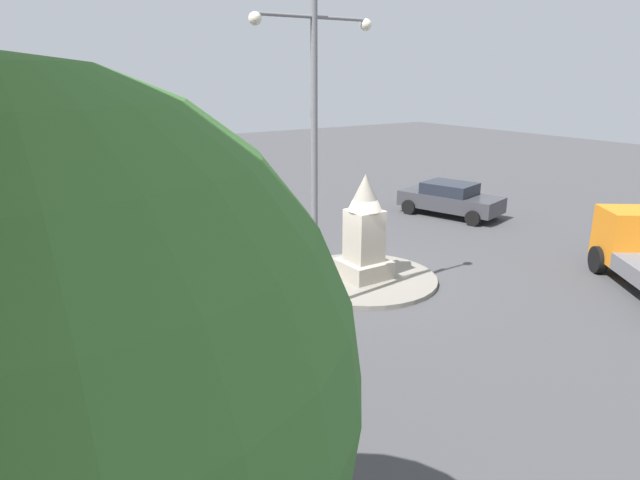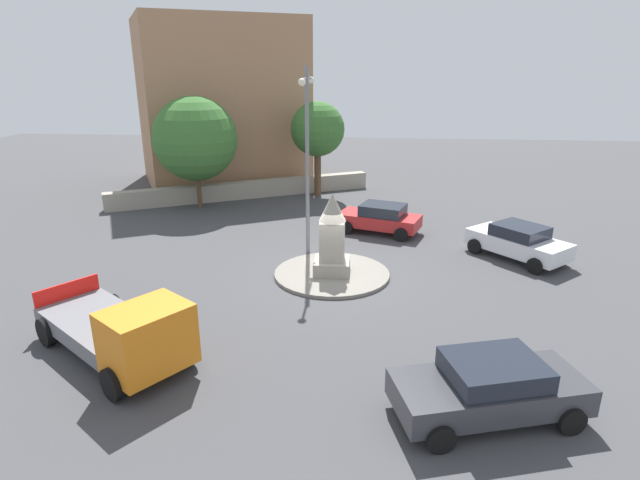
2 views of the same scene
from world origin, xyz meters
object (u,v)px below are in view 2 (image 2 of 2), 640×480
object	(u,v)px
corner_building	(221,103)
car_red_parked_left	(380,218)
monument	(332,237)
car_dark_grey_waiting	(490,387)
streetlamp	(307,144)
tree_mid_cluster	(195,139)
tree_near_wall	(318,130)
car_white_near_island	(518,241)
truck_orange_parked_right	(124,332)

from	to	relation	value
corner_building	car_red_parked_left	bearing A→B (deg)	-136.20
monument	car_dark_grey_waiting	bearing A→B (deg)	-152.49
streetlamp	car_dark_grey_waiting	distance (m)	12.39
tree_mid_cluster	car_red_parked_left	bearing A→B (deg)	-110.89
streetlamp	tree_near_wall	bearing A→B (deg)	3.33
monument	corner_building	size ratio (longest dim) A/B	0.29
car_white_near_island	corner_building	size ratio (longest dim) A/B	0.40
tree_near_wall	car_white_near_island	bearing A→B (deg)	-137.60
streetlamp	tree_mid_cluster	xyz separation A→B (m)	(6.88, 7.01, -0.78)
car_dark_grey_waiting	truck_orange_parked_right	bearing A→B (deg)	81.73
streetlamp	car_red_parked_left	xyz separation A→B (m)	(3.01, -3.12, -3.88)
monument	corner_building	distance (m)	19.17
car_red_parked_left	streetlamp	bearing A→B (deg)	133.98
car_white_near_island	tree_mid_cluster	size ratio (longest dim) A/B	0.69
monument	tree_mid_cluster	distance (m)	12.70
monument	car_dark_grey_waiting	size ratio (longest dim) A/B	0.67
streetlamp	truck_orange_parked_right	bearing A→B (deg)	157.14
car_red_parked_left	tree_mid_cluster	world-z (taller)	tree_mid_cluster
car_dark_grey_waiting	car_red_parked_left	bearing A→B (deg)	9.41
car_dark_grey_waiting	tree_mid_cluster	xyz separation A→B (m)	(17.36, 12.37, 3.08)
car_white_near_island	tree_near_wall	world-z (taller)	tree_near_wall
streetlamp	truck_orange_parked_right	xyz separation A→B (m)	(-9.14, 3.85, -3.69)
car_dark_grey_waiting	truck_orange_parked_right	world-z (taller)	truck_orange_parked_right
car_white_near_island	tree_near_wall	bearing A→B (deg)	42.40
monument	tree_near_wall	distance (m)	13.14
truck_orange_parked_right	tree_near_wall	distance (m)	19.90
corner_building	monument	bearing A→B (deg)	-152.28
car_white_near_island	tree_near_wall	xyz separation A→B (m)	(10.23, 9.34, 3.25)
corner_building	truck_orange_parked_right	bearing A→B (deg)	-171.02
monument	car_red_parked_left	size ratio (longest dim) A/B	0.74
car_white_near_island	car_red_parked_left	world-z (taller)	car_white_near_island
car_white_near_island	streetlamp	bearing A→B (deg)	90.12
streetlamp	corner_building	distance (m)	16.02
monument	tree_near_wall	world-z (taller)	tree_near_wall
car_dark_grey_waiting	tree_near_wall	size ratio (longest dim) A/B	0.82
truck_orange_parked_right	tree_mid_cluster	world-z (taller)	tree_mid_cluster
tree_near_wall	tree_mid_cluster	distance (m)	7.25
truck_orange_parked_right	corner_building	size ratio (longest dim) A/B	0.52
monument	car_dark_grey_waiting	xyz separation A→B (m)	(-7.96, -4.14, -0.79)
car_white_near_island	truck_orange_parked_right	distance (m)	15.58
truck_orange_parked_right	streetlamp	bearing A→B (deg)	-22.86
monument	streetlamp	xyz separation A→B (m)	(2.53, 1.22, 3.07)
streetlamp	monument	bearing A→B (deg)	-154.27
car_dark_grey_waiting	tree_near_wall	bearing A→B (deg)	16.03
car_red_parked_left	truck_orange_parked_right	size ratio (longest dim) A/B	0.76
truck_orange_parked_right	corner_building	distance (m)	23.95
car_dark_grey_waiting	tree_mid_cluster	distance (m)	21.54
monument	truck_orange_parked_right	distance (m)	8.36
car_red_parked_left	tree_mid_cluster	distance (m)	11.28
tree_near_wall	tree_mid_cluster	xyz separation A→B (m)	(-3.37, 6.41, -0.18)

